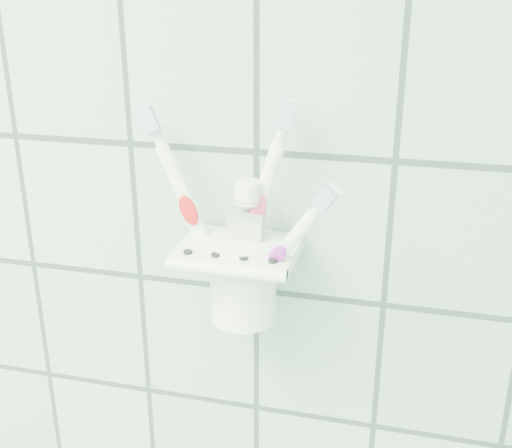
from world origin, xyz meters
TOP-DOWN VIEW (x-y plane):
  - holder_bracket at (0.66, 1.15)m, footprint 0.11×0.10m
  - cup at (0.66, 1.16)m, footprint 0.07×0.07m
  - toothbrush_pink at (0.65, 1.15)m, footprint 0.09×0.03m
  - toothbrush_blue at (0.64, 1.15)m, footprint 0.06×0.03m
  - toothbrush_orange at (0.65, 1.15)m, footprint 0.10×0.05m
  - toothpaste_tube at (0.65, 1.16)m, footprint 0.04×0.03m

SIDE VIEW (x-z plane):
  - cup at x=0.66m, z-range 1.25..1.33m
  - holder_bracket at x=0.66m, z-range 1.30..1.33m
  - toothpaste_tube at x=0.65m, z-range 1.26..1.40m
  - toothbrush_orange at x=0.65m, z-range 1.26..1.43m
  - toothbrush_blue at x=0.64m, z-range 1.25..1.47m
  - toothbrush_pink at x=0.65m, z-range 1.25..1.47m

